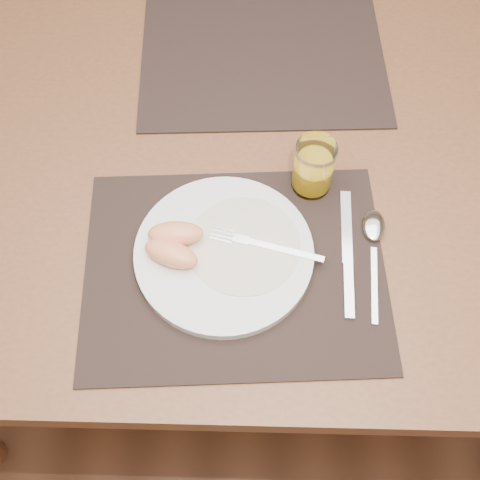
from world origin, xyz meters
name	(u,v)px	position (x,y,z in m)	size (l,w,h in m)	color
ground	(247,320)	(0.00, 0.00, 0.00)	(5.00, 5.00, 0.00)	brown
table	(251,181)	(0.00, 0.00, 0.67)	(1.40, 0.90, 0.75)	brown
placemat_near	(235,269)	(-0.02, -0.22, 0.75)	(0.45, 0.35, 0.00)	black
placemat_far	(263,58)	(0.02, 0.22, 0.75)	(0.45, 0.35, 0.00)	black
plate	(224,253)	(-0.04, -0.20, 0.76)	(0.27, 0.27, 0.02)	white
plate_dressing	(244,245)	(-0.01, -0.19, 0.77)	(0.17, 0.17, 0.00)	white
fork	(257,243)	(0.01, -0.19, 0.77)	(0.17, 0.06, 0.00)	silver
knife	(348,263)	(0.15, -0.21, 0.76)	(0.02, 0.22, 0.01)	silver
spoon	(374,234)	(0.19, -0.16, 0.76)	(0.04, 0.19, 0.01)	silver
juice_glass	(313,169)	(0.10, -0.06, 0.80)	(0.06, 0.06, 0.10)	white
grapefruit_wedges	(174,244)	(-0.11, -0.20, 0.79)	(0.09, 0.09, 0.03)	#FF9A68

